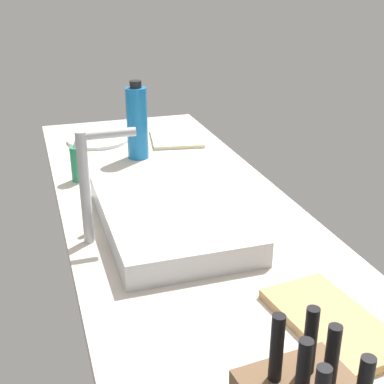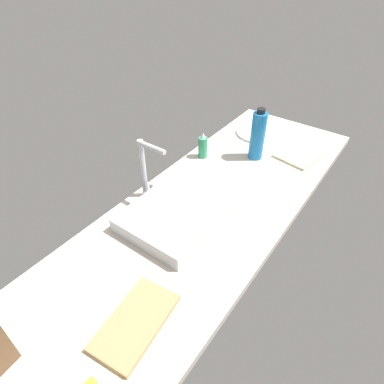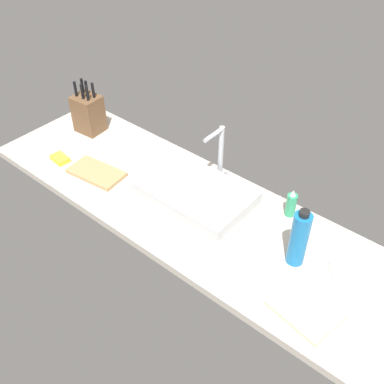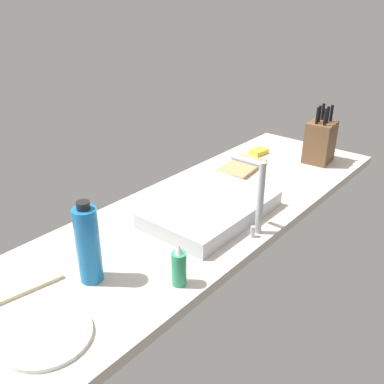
{
  "view_description": "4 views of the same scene",
  "coord_description": "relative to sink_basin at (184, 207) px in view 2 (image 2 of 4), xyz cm",
  "views": [
    {
      "loc": [
        -111.18,
        35.5,
        62.37
      ],
      "look_at": [
        -1.91,
        0.63,
        12.99
      ],
      "focal_mm": 49.59,
      "sensor_mm": 36.0,
      "label": 1
    },
    {
      "loc": [
        -75.31,
        -52.44,
        90.26
      ],
      "look_at": [
        3.65,
        4.81,
        11.73
      ],
      "focal_mm": 30.43,
      "sensor_mm": 36.0,
      "label": 2
    },
    {
      "loc": [
        96.57,
        -111.18,
        135.74
      ],
      "look_at": [
        1.83,
        1.61,
        10.13
      ],
      "focal_mm": 42.79,
      "sensor_mm": 36.0,
      "label": 3
    },
    {
      "loc": [
        110.8,
        89.02,
        80.84
      ],
      "look_at": [
        3.07,
        -1.07,
        12.54
      ],
      "focal_mm": 39.74,
      "sensor_mm": 36.0,
      "label": 4
    }
  ],
  "objects": [
    {
      "name": "soap_bottle",
      "position": [
        37.88,
        17.3,
        2.76
      ],
      "size": [
        4.38,
        4.38,
        13.22
      ],
      "color": "#2D9966",
      "rests_on": "countertop_slab"
    },
    {
      "name": "countertop_slab",
      "position": [
        0.31,
        -5.67,
        -4.7
      ],
      "size": [
        199.57,
        60.84,
        3.5
      ],
      "primitive_type": "cube",
      "color": "beige",
      "rests_on": "ground"
    },
    {
      "name": "cutting_board",
      "position": [
        -45.32,
        -16.93,
        -2.05
      ],
      "size": [
        27.51,
        17.19,
        1.8
      ],
      "primitive_type": "cube",
      "rotation": [
        0.0,
        0.0,
        0.12
      ],
      "color": "tan",
      "rests_on": "countertop_slab"
    },
    {
      "name": "water_bottle",
      "position": [
        52.56,
        -3.7,
        9.0
      ],
      "size": [
        6.82,
        6.82,
        25.39
      ],
      "color": "#1970B7",
      "rests_on": "countertop_slab"
    },
    {
      "name": "dish_towel",
      "position": [
        67.05,
        -20.85,
        -2.35
      ],
      "size": [
        24.6,
        21.14,
        1.2
      ],
      "primitive_type": "cube",
      "rotation": [
        0.0,
        0.0,
        -0.17
      ],
      "color": "beige",
      "rests_on": "countertop_slab"
    },
    {
      "name": "dinner_plate",
      "position": [
        74.21,
        6.38,
        -2.35
      ],
      "size": [
        22.07,
        22.07,
        1.2
      ],
      "primitive_type": "cylinder",
      "color": "silver",
      "rests_on": "countertop_slab"
    },
    {
      "name": "faucet",
      "position": [
        -0.62,
        18.24,
        12.41
      ],
      "size": [
        5.5,
        13.09,
        26.27
      ],
      "color": "#B7BABF",
      "rests_on": "countertop_slab"
    },
    {
      "name": "sink_basin",
      "position": [
        0.0,
        0.0,
        0.0
      ],
      "size": [
        49.03,
        31.23,
        5.89
      ],
      "primitive_type": "cube",
      "color": "#B7BABF",
      "rests_on": "countertop_slab"
    }
  ]
}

